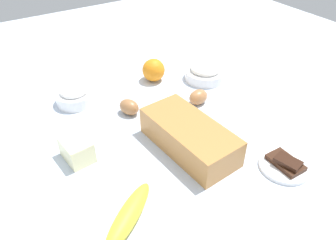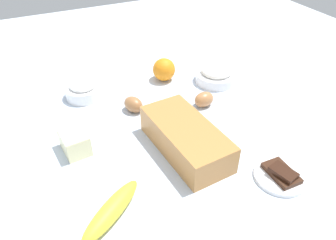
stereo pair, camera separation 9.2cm
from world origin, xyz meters
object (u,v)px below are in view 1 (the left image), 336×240
sugar_bowl (75,95)px  loaf_pan (189,136)px  egg_beside_bowl (129,107)px  butter_block (77,149)px  chocolate_plate (285,164)px  egg_near_butter (198,97)px  banana (128,215)px  flour_bowl (205,72)px  orange_fruit (154,70)px

sugar_bowl → loaf_pan: bearing=25.7°
loaf_pan → egg_beside_bowl: loaf_pan is taller
butter_block → chocolate_plate: (0.32, 0.43, -0.02)m
butter_block → egg_near_butter: bearing=94.9°
banana → egg_near_butter: (-0.28, 0.40, 0.00)m
butter_block → egg_near_butter: butter_block is taller
loaf_pan → flour_bowl: loaf_pan is taller
chocolate_plate → flour_bowl: bearing=167.1°
flour_bowl → banana: size_ratio=0.76×
sugar_bowl → butter_block: size_ratio=1.35×
loaf_pan → flour_bowl: 0.39m
loaf_pan → banana: 0.28m
sugar_bowl → butter_block: 0.27m
banana → butter_block: bearing=-174.8°
flour_bowl → egg_beside_bowl: 0.34m
butter_block → egg_beside_bowl: 0.23m
loaf_pan → orange_fruit: orange_fruit is taller
chocolate_plate → sugar_bowl: bearing=-148.9°
egg_near_butter → chocolate_plate: egg_near_butter is taller
orange_fruit → egg_beside_bowl: (0.14, -0.17, -0.02)m
butter_block → chocolate_plate: bearing=53.6°
egg_beside_bowl → chocolate_plate: (0.42, 0.22, -0.01)m
butter_block → egg_beside_bowl: butter_block is taller
loaf_pan → banana: loaf_pan is taller
loaf_pan → sugar_bowl: loaf_pan is taller
orange_fruit → chocolate_plate: (0.56, 0.05, -0.03)m
flour_bowl → chocolate_plate: flour_bowl is taller
sugar_bowl → chocolate_plate: sugar_bowl is taller
butter_block → egg_beside_bowl: bearing=117.3°
egg_near_butter → chocolate_plate: bearing=1.7°
butter_block → banana: bearing=5.2°
egg_near_butter → chocolate_plate: (0.35, 0.01, -0.01)m
banana → butter_block: 0.25m
egg_beside_bowl → loaf_pan: bearing=15.1°
chocolate_plate → loaf_pan: bearing=-140.0°
egg_beside_bowl → chocolate_plate: bearing=27.9°
loaf_pan → orange_fruit: bearing=159.2°
loaf_pan → butter_block: 0.30m
orange_fruit → egg_near_butter: orange_fruit is taller
egg_near_butter → egg_beside_bowl: (-0.07, -0.21, -0.00)m
sugar_bowl → egg_beside_bowl: bearing=39.0°
egg_beside_bowl → chocolate_plate: egg_beside_bowl is taller
banana → orange_fruit: size_ratio=2.34×
sugar_bowl → chocolate_plate: 0.67m
loaf_pan → sugar_bowl: 0.42m
flour_bowl → orange_fruit: size_ratio=1.78×
banana → egg_beside_bowl: size_ratio=2.83×
sugar_bowl → banana: size_ratio=0.64×
flour_bowl → egg_near_butter: flour_bowl is taller
flour_bowl → banana: (0.40, -0.52, -0.01)m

